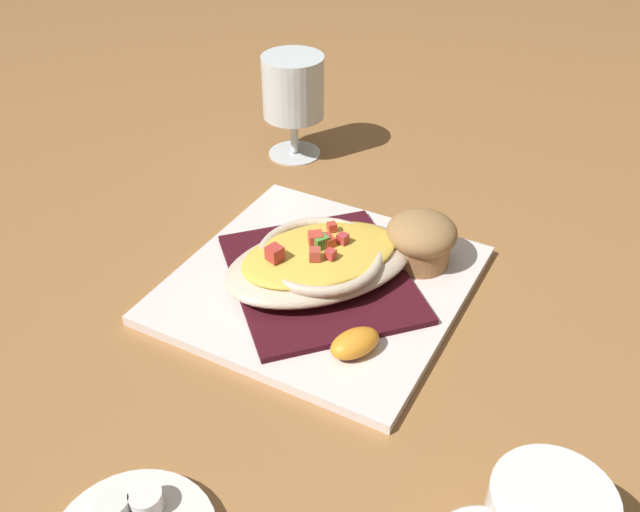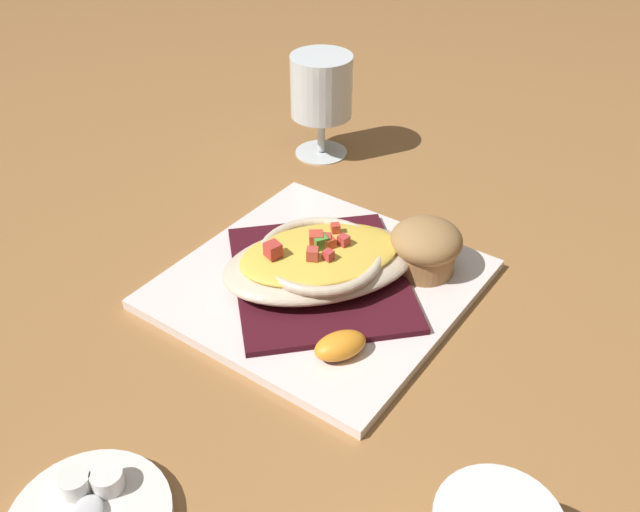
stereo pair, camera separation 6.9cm
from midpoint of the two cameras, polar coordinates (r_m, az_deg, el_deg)
ground_plane at (r=0.72m, az=2.76°, el=-2.71°), size 2.60×2.60×0.00m
square_plate at (r=0.71m, az=2.78°, el=-2.38°), size 0.33×0.33×0.01m
folded_napkin at (r=0.71m, az=2.80°, el=-1.84°), size 0.25×0.25×0.01m
gratin_dish at (r=0.69m, az=2.84°, el=-0.39°), size 0.19×0.23×0.05m
muffin at (r=0.72m, az=11.32°, el=0.69°), size 0.07×0.07×0.06m
orange_garnish at (r=0.63m, az=4.74°, el=-7.34°), size 0.06×0.06×0.02m
stemmed_glass at (r=0.92m, az=2.32°, el=13.10°), size 0.08×0.08×0.13m
creamer_cup_0 at (r=0.55m, az=-13.28°, el=-17.44°), size 0.02×0.02×0.02m
creamer_cup_1 at (r=0.55m, az=-15.75°, el=-17.47°), size 0.02×0.02×0.02m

